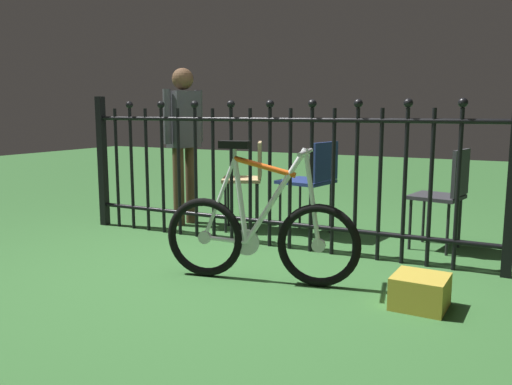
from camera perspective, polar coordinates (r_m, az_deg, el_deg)
The scene contains 8 objects.
ground_plane at distance 3.79m, azimuth -4.15°, elevation -8.56°, with size 20.00×20.00×0.00m, color #31622E.
iron_fence at distance 4.40m, azimuth 0.32°, elevation 2.51°, with size 3.72×0.07×1.27m.
bicycle at distance 3.50m, azimuth 0.40°, elevation -4.56°, with size 1.32×0.41×0.94m.
chair_navy at distance 4.79m, azimuth 6.26°, elevation 1.72°, with size 0.49×0.49×0.86m.
chair_charcoal at distance 4.51m, azimuth 19.99°, elevation 0.30°, with size 0.45×0.44×0.83m.
chair_tan at distance 4.99m, azimuth -0.75°, elevation 1.94°, with size 0.48×0.48×0.84m.
person_visitor at distance 5.26m, azimuth -7.85°, elevation 6.40°, with size 0.25×0.46×1.55m.
display_crate at distance 3.24m, azimuth 17.40°, elevation -10.22°, with size 0.30×0.30×0.19m, color #B29933.
Camera 1 is at (1.90, -3.08, 1.13)m, focal length 36.81 mm.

